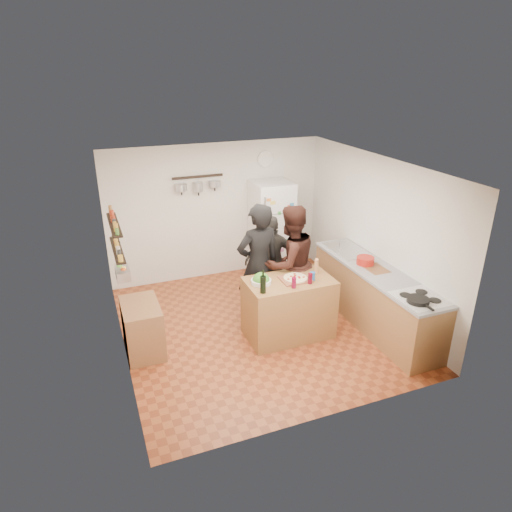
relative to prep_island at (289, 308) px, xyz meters
name	(u,v)px	position (x,y,z in m)	size (l,w,h in m)	color
room_shell	(249,243)	(-0.33, 0.76, 0.79)	(4.20, 4.20, 4.20)	brown
prep_island	(289,308)	(0.00, 0.00, 0.00)	(1.25, 0.72, 0.91)	olive
pizza_board	(295,279)	(0.08, -0.02, 0.47)	(0.42, 0.34, 0.02)	brown
pizza	(295,278)	(0.08, -0.02, 0.48)	(0.34, 0.34, 0.02)	beige
salad_bowl	(261,281)	(-0.42, 0.05, 0.48)	(0.29, 0.29, 0.06)	silver
wine_bottle	(263,285)	(-0.50, -0.22, 0.58)	(0.08, 0.08, 0.24)	black
wine_glass_near	(294,283)	(-0.05, -0.24, 0.53)	(0.06, 0.06, 0.15)	maroon
wine_glass_far	(310,278)	(0.22, -0.20, 0.53)	(0.06, 0.06, 0.15)	#4E0614
pepper_mill	(316,268)	(0.45, 0.05, 0.56)	(0.06, 0.06, 0.20)	#A67146
salt_canister	(312,276)	(0.30, -0.12, 0.52)	(0.08, 0.08, 0.12)	#1C529B
person_left	(258,265)	(-0.26, 0.55, 0.51)	(0.70, 0.46, 1.92)	black
person_center	(290,264)	(0.23, 0.49, 0.47)	(0.90, 0.70, 1.86)	black
person_back	(272,261)	(0.16, 1.01, 0.32)	(0.90, 0.38, 1.54)	#2B2926
counter_run	(374,298)	(1.37, -0.18, -0.01)	(0.63, 2.63, 0.90)	#9E7042
stove_top	(420,299)	(1.37, -1.13, 0.46)	(0.60, 0.62, 0.02)	white
skillet	(418,300)	(1.27, -1.21, 0.49)	(0.29, 0.29, 0.06)	black
sink	(347,250)	(1.37, 0.67, 0.46)	(0.50, 0.80, 0.03)	silver
cutting_board	(376,269)	(1.37, -0.13, 0.46)	(0.30, 0.40, 0.02)	brown
red_bowl	(365,261)	(1.32, 0.08, 0.52)	(0.27, 0.27, 0.11)	#A81B13
fridge	(271,229)	(0.62, 2.12, 0.45)	(0.70, 0.68, 1.80)	white
wall_clock	(265,159)	(0.62, 2.45, 1.69)	(0.30, 0.30, 0.03)	silver
spice_shelf_lower	(117,250)	(-2.26, 0.57, 1.04)	(0.12, 1.00, 0.03)	black
spice_shelf_upper	(114,225)	(-2.26, 0.57, 1.40)	(0.12, 1.00, 0.03)	black
produce_basket	(123,273)	(-2.23, 0.57, 0.69)	(0.18, 0.35, 0.14)	silver
side_table	(143,328)	(-2.07, 0.36, -0.09)	(0.50, 0.80, 0.73)	#94623E
pot_rack	(198,177)	(-0.68, 2.37, 1.49)	(0.90, 0.04, 0.04)	black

